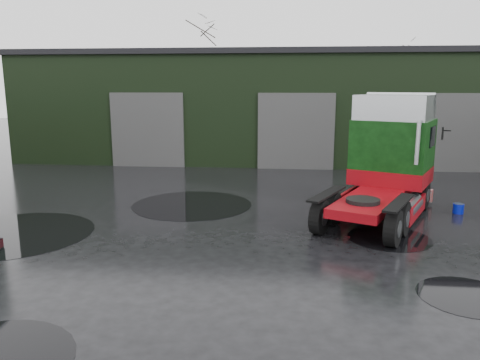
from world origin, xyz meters
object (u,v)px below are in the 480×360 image
object	(u,v)px
tree_back_b	(389,93)
hero_tractor	(379,159)
wash_bucket	(458,209)
tree_back_a	(200,81)
warehouse	(295,105)

from	to	relation	value
tree_back_b	hero_tractor	bearing A→B (deg)	-102.17
wash_bucket	tree_back_a	distance (m)	28.22
tree_back_a	warehouse	bearing A→B (deg)	-51.34
hero_tractor	wash_bucket	size ratio (longest dim) A/B	18.37
hero_tractor	tree_back_b	distance (m)	26.14
hero_tractor	wash_bucket	world-z (taller)	hero_tractor
tree_back_a	tree_back_b	bearing A→B (deg)	0.00
wash_bucket	warehouse	bearing A→B (deg)	111.13
warehouse	tree_back_b	world-z (taller)	tree_back_b
hero_tractor	tree_back_a	bearing A→B (deg)	137.35
tree_back_b	warehouse	bearing A→B (deg)	-128.66
wash_bucket	tree_back_b	size ratio (longest dim) A/B	0.05
hero_tractor	wash_bucket	bearing A→B (deg)	46.07
tree_back_a	tree_back_b	xyz separation A→B (m)	(16.00, 0.00, -1.00)
warehouse	tree_back_a	distance (m)	12.90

